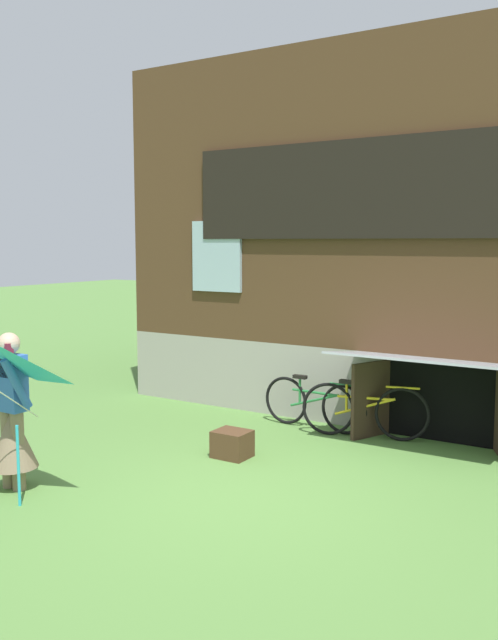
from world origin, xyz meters
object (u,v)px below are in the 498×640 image
(bicycle_yellow, at_px, (364,410))
(wooden_crate, at_px, (232,444))
(bicycle_green, at_px, (314,404))
(person, at_px, (12,423))

(bicycle_yellow, relative_size, wooden_crate, 3.88)
(bicycle_green, xyz_separation_m, wooden_crate, (-0.26, -1.68, -0.20))
(wooden_crate, bearing_deg, person, -122.82)
(person, height_order, bicycle_green, person)
(bicycle_green, height_order, wooden_crate, bicycle_green)
(person, height_order, wooden_crate, person)
(bicycle_yellow, height_order, wooden_crate, bicycle_yellow)
(person, distance_m, bicycle_yellow, 4.51)
(person, xyz_separation_m, bicycle_green, (1.65, 3.83, -0.35))
(bicycle_green, bearing_deg, person, -110.12)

